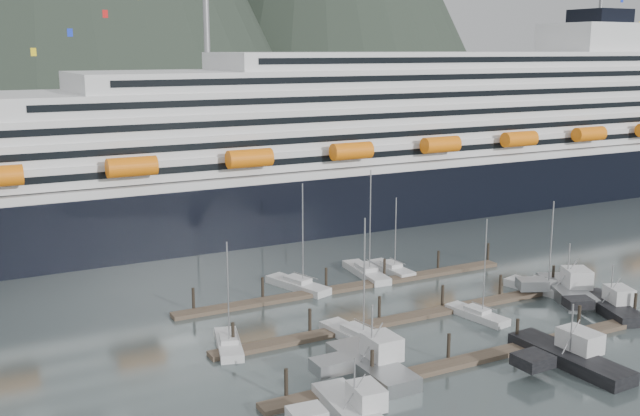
{
  "coord_description": "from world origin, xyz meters",
  "views": [
    {
      "loc": [
        -52.2,
        -65.18,
        30.81
      ],
      "look_at": [
        -6.32,
        22.0,
        9.86
      ],
      "focal_mm": 42.0,
      "sensor_mm": 36.0,
      "label": 1
    }
  ],
  "objects_px": {
    "sailboat_c": "(477,315)",
    "trawler_d": "(609,306)",
    "cruise_ship": "(406,148)",
    "sailboat_a": "(229,345)",
    "sailboat_e": "(298,285)",
    "sailboat_f": "(391,269)",
    "sailboat_h": "(541,289)",
    "trawler_b": "(370,364)",
    "trawler_a": "(353,412)",
    "sailboat_g": "(366,273)",
    "trawler_e": "(566,289)",
    "sailboat_b": "(357,337)",
    "trawler_c": "(568,356)"
  },
  "relations": [
    {
      "from": "sailboat_f",
      "to": "sailboat_g",
      "type": "relative_size",
      "value": 0.73
    },
    {
      "from": "sailboat_c",
      "to": "trawler_d",
      "type": "xyz_separation_m",
      "value": [
        15.25,
        -5.72,
        0.45
      ]
    },
    {
      "from": "sailboat_c",
      "to": "sailboat_e",
      "type": "xyz_separation_m",
      "value": [
        -13.67,
        19.75,
        0.03
      ]
    },
    {
      "from": "sailboat_e",
      "to": "trawler_d",
      "type": "relative_size",
      "value": 1.29
    },
    {
      "from": "sailboat_c",
      "to": "trawler_b",
      "type": "xyz_separation_m",
      "value": [
        -18.97,
        -7.09,
        0.55
      ]
    },
    {
      "from": "sailboat_f",
      "to": "trawler_d",
      "type": "distance_m",
      "value": 29.47
    },
    {
      "from": "trawler_b",
      "to": "trawler_d",
      "type": "height_order",
      "value": "trawler_b"
    },
    {
      "from": "sailboat_b",
      "to": "trawler_e",
      "type": "bearing_deg",
      "value": -97.79
    },
    {
      "from": "sailboat_c",
      "to": "sailboat_h",
      "type": "xyz_separation_m",
      "value": [
        13.7,
        3.79,
        0.02
      ]
    },
    {
      "from": "cruise_ship",
      "to": "sailboat_c",
      "type": "distance_m",
      "value": 62.86
    },
    {
      "from": "sailboat_g",
      "to": "sailboat_c",
      "type": "bearing_deg",
      "value": -166.73
    },
    {
      "from": "sailboat_a",
      "to": "trawler_b",
      "type": "distance_m",
      "value": 15.71
    },
    {
      "from": "sailboat_e",
      "to": "sailboat_f",
      "type": "relative_size",
      "value": 1.29
    },
    {
      "from": "cruise_ship",
      "to": "sailboat_e",
      "type": "xyz_separation_m",
      "value": [
        -41.06,
        -35.62,
        -11.61
      ]
    },
    {
      "from": "sailboat_e",
      "to": "sailboat_g",
      "type": "distance_m",
      "value": 10.92
    },
    {
      "from": "sailboat_c",
      "to": "sailboat_e",
      "type": "distance_m",
      "value": 24.02
    },
    {
      "from": "sailboat_g",
      "to": "trawler_b",
      "type": "bearing_deg",
      "value": 155.03
    },
    {
      "from": "sailboat_a",
      "to": "trawler_d",
      "type": "bearing_deg",
      "value": -88.44
    },
    {
      "from": "sailboat_a",
      "to": "sailboat_h",
      "type": "bearing_deg",
      "value": -76.43
    },
    {
      "from": "sailboat_b",
      "to": "trawler_b",
      "type": "bearing_deg",
      "value": 149.52
    },
    {
      "from": "sailboat_a",
      "to": "sailboat_e",
      "type": "distance_m",
      "value": 21.21
    },
    {
      "from": "trawler_d",
      "to": "cruise_ship",
      "type": "bearing_deg",
      "value": 7.01
    },
    {
      "from": "sailboat_a",
      "to": "trawler_d",
      "type": "xyz_separation_m",
      "value": [
        44.2,
        -10.75,
        0.44
      ]
    },
    {
      "from": "sailboat_e",
      "to": "trawler_c",
      "type": "distance_m",
      "value": 36.79
    },
    {
      "from": "sailboat_a",
      "to": "sailboat_b",
      "type": "relative_size",
      "value": 0.85
    },
    {
      "from": "sailboat_g",
      "to": "trawler_e",
      "type": "bearing_deg",
      "value": -131.99
    },
    {
      "from": "cruise_ship",
      "to": "sailboat_e",
      "type": "bearing_deg",
      "value": -139.06
    },
    {
      "from": "sailboat_b",
      "to": "sailboat_f",
      "type": "bearing_deg",
      "value": -49.78
    },
    {
      "from": "trawler_a",
      "to": "sailboat_e",
      "type": "bearing_deg",
      "value": -13.88
    },
    {
      "from": "sailboat_c",
      "to": "trawler_a",
      "type": "distance_m",
      "value": 29.19
    },
    {
      "from": "trawler_b",
      "to": "sailboat_f",
      "type": "bearing_deg",
      "value": -36.77
    },
    {
      "from": "trawler_b",
      "to": "trawler_c",
      "type": "distance_m",
      "value": 19.99
    },
    {
      "from": "sailboat_c",
      "to": "trawler_e",
      "type": "relative_size",
      "value": 1.01
    },
    {
      "from": "cruise_ship",
      "to": "sailboat_e",
      "type": "distance_m",
      "value": 55.59
    },
    {
      "from": "sailboat_b",
      "to": "sailboat_f",
      "type": "height_order",
      "value": "sailboat_b"
    },
    {
      "from": "sailboat_f",
      "to": "trawler_c",
      "type": "distance_m",
      "value": 34.85
    },
    {
      "from": "sailboat_h",
      "to": "trawler_b",
      "type": "xyz_separation_m",
      "value": [
        -32.67,
        -10.88,
        0.53
      ]
    },
    {
      "from": "cruise_ship",
      "to": "sailboat_g",
      "type": "xyz_separation_m",
      "value": [
        -30.17,
        -34.95,
        -11.61
      ]
    },
    {
      "from": "sailboat_e",
      "to": "sailboat_h",
      "type": "relative_size",
      "value": 1.15
    },
    {
      "from": "sailboat_f",
      "to": "sailboat_h",
      "type": "xyz_separation_m",
      "value": [
        12.44,
        -16.42,
        0.02
      ]
    },
    {
      "from": "sailboat_h",
      "to": "trawler_c",
      "type": "height_order",
      "value": "sailboat_h"
    },
    {
      "from": "sailboat_g",
      "to": "trawler_a",
      "type": "height_order",
      "value": "sailboat_g"
    },
    {
      "from": "sailboat_h",
      "to": "trawler_a",
      "type": "relative_size",
      "value": 1.09
    },
    {
      "from": "cruise_ship",
      "to": "sailboat_f",
      "type": "bearing_deg",
      "value": -126.63
    },
    {
      "from": "sailboat_h",
      "to": "sailboat_c",
      "type": "bearing_deg",
      "value": 89.64
    },
    {
      "from": "cruise_ship",
      "to": "trawler_d",
      "type": "bearing_deg",
      "value": -101.24
    },
    {
      "from": "sailboat_b",
      "to": "trawler_a",
      "type": "distance_m",
      "value": 17.71
    },
    {
      "from": "sailboat_a",
      "to": "trawler_b",
      "type": "bearing_deg",
      "value": -125.3
    },
    {
      "from": "sailboat_a",
      "to": "trawler_b",
      "type": "xyz_separation_m",
      "value": [
        9.98,
        -12.12,
        0.55
      ]
    },
    {
      "from": "trawler_b",
      "to": "trawler_a",
      "type": "bearing_deg",
      "value": 139.59
    }
  ]
}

